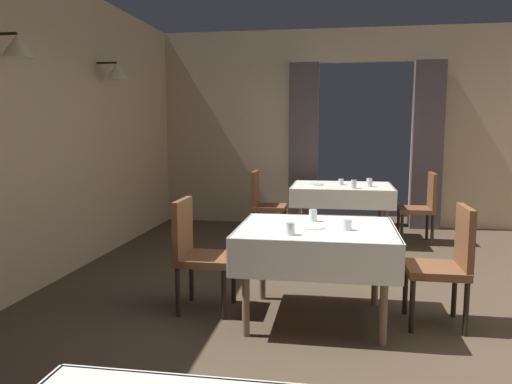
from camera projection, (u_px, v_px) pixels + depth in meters
The scene contains 16 objects.
ground at pixel (387, 331), 3.73m from camera, with size 10.08×10.08×0.00m, color #4C3D2D.
wall_back at pixel (364, 128), 7.63m from camera, with size 6.40×0.27×3.00m.
dining_table_mid at pixel (316, 239), 3.90m from camera, with size 1.21×1.05×0.75m.
dining_table_far at pixel (342, 191), 6.70m from camera, with size 1.33×1.07×0.75m.
chair_mid_left at pixel (197, 249), 4.14m from camera, with size 0.44×0.44×0.93m.
chair_mid_right at pixel (447, 260), 3.79m from camera, with size 0.45×0.44×0.93m.
chair_far_left at pixel (264, 201), 6.80m from camera, with size 0.44×0.44×0.93m.
chair_far_right at pixel (422, 204), 6.57m from camera, with size 0.44×0.44×0.93m.
plate_mid_a at pixel (311, 227), 3.84m from camera, with size 0.22×0.22×0.01m, color white.
glass_mid_b at pixel (290, 229), 3.58m from camera, with size 0.07×0.07×0.09m, color silver.
glass_mid_c at pixel (313, 215), 4.10m from camera, with size 0.07×0.07×0.10m, color silver.
glass_mid_d at pixel (347, 225), 3.74m from camera, with size 0.08×0.08×0.08m, color silver.
glass_far_a at pixel (354, 184), 6.31m from camera, with size 0.07×0.07×0.11m, color silver.
plate_far_b at pixel (316, 184), 6.72m from camera, with size 0.20×0.20×0.01m, color white.
glass_far_c at pixel (369, 182), 6.51m from camera, with size 0.07×0.07×0.11m, color silver.
glass_far_d at pixel (341, 182), 6.71m from camera, with size 0.07×0.07×0.08m, color silver.
Camera 1 is at (-0.39, -3.68, 1.52)m, focal length 35.01 mm.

